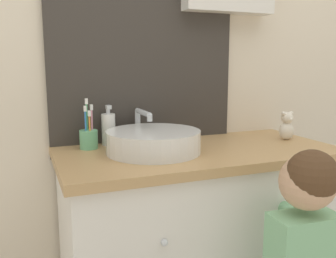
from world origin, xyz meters
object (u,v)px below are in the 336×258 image
Objects in this scene: sink_basin at (153,141)px; teddy_bear at (287,126)px; soap_dispenser at (109,129)px; toothbrush_holder at (89,137)px.

sink_basin is 3.20× the size of teddy_bear.
soap_dispenser is 1.31× the size of teddy_bear.
soap_dispenser is at bearing 23.29° from toothbrush_holder.
toothbrush_holder reaches higher than soap_dispenser.
teddy_bear is at bearing -13.41° from soap_dispenser.
soap_dispenser reaches higher than teddy_bear.
sink_basin is at bearing -35.04° from toothbrush_holder.
teddy_bear is (0.86, -0.14, 0.02)m from toothbrush_holder.
teddy_bear is (0.64, 0.01, 0.02)m from sink_basin.
soap_dispenser reaches higher than sink_basin.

